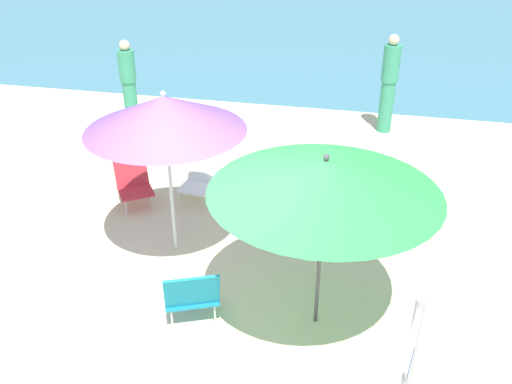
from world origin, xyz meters
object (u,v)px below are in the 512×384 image
at_px(umbrella_green, 325,176).
at_px(beach_chair_c, 192,294).
at_px(beach_chair_b, 134,183).
at_px(person_b, 129,85).
at_px(warning_sign, 406,381).
at_px(person_a, 389,84).
at_px(beach_chair_a, 200,179).
at_px(umbrella_purple, 165,114).

xyz_separation_m(umbrella_green, beach_chair_c, (-1.23, -0.32, -1.31)).
xyz_separation_m(beach_chair_b, person_b, (-1.16, 2.61, 0.51)).
bearing_deg(warning_sign, beach_chair_c, 153.33).
distance_m(umbrella_green, person_a, 5.49).
distance_m(beach_chair_c, person_a, 6.02).
bearing_deg(person_b, person_a, -51.67).
height_order(beach_chair_c, person_a, person_a).
relative_size(beach_chair_a, beach_chair_b, 0.83).
bearing_deg(warning_sign, umbrella_green, 122.99).
distance_m(person_b, warning_sign, 7.94).
relative_size(person_b, warning_sign, 0.85).
distance_m(umbrella_purple, beach_chair_b, 2.01).
height_order(umbrella_purple, warning_sign, umbrella_purple).
xyz_separation_m(umbrella_purple, person_a, (2.46, 4.47, -0.90)).
bearing_deg(beach_chair_c, person_a, -40.69).
bearing_deg(umbrella_purple, person_b, 120.58).
relative_size(umbrella_purple, beach_chair_a, 3.61).
distance_m(person_a, warning_sign, 7.26).
bearing_deg(beach_chair_a, warning_sign, 41.54).
height_order(umbrella_green, beach_chair_a, umbrella_green).
xyz_separation_m(umbrella_green, person_a, (0.59, 5.40, -0.80)).
relative_size(umbrella_purple, person_a, 1.16).
bearing_deg(umbrella_green, beach_chair_c, -165.61).
distance_m(beach_chair_c, person_b, 5.58).
bearing_deg(person_a, beach_chair_a, -115.38).
xyz_separation_m(umbrella_purple, beach_chair_c, (0.64, -1.24, -1.41)).
bearing_deg(beach_chair_a, beach_chair_c, 24.12).
bearing_deg(person_b, beach_chair_c, -122.89).
bearing_deg(umbrella_purple, umbrella_green, -26.38).
bearing_deg(umbrella_purple, beach_chair_a, 94.16).
bearing_deg(beach_chair_b, beach_chair_c, 1.13).
height_order(umbrella_green, beach_chair_b, umbrella_green).
xyz_separation_m(beach_chair_c, warning_sign, (1.97, -1.54, 0.88)).
distance_m(beach_chair_c, warning_sign, 2.65).
xyz_separation_m(umbrella_green, beach_chair_a, (-1.97, 2.26, -1.41)).
distance_m(beach_chair_b, person_a, 4.92).
bearing_deg(beach_chair_b, person_a, 101.05).
height_order(umbrella_green, person_b, umbrella_green).
bearing_deg(umbrella_green, warning_sign, -68.26).
relative_size(beach_chair_b, person_b, 0.42).
relative_size(umbrella_green, beach_chair_a, 3.80).
distance_m(beach_chair_a, person_a, 4.10).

